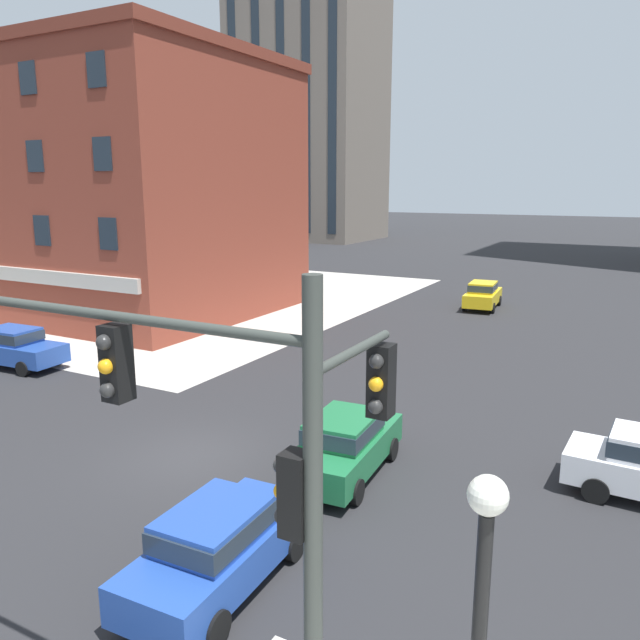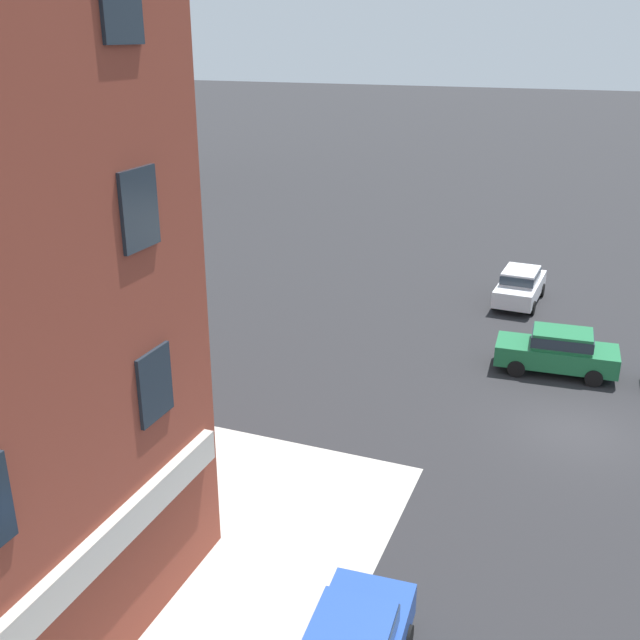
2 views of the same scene
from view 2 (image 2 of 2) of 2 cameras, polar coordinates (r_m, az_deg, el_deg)
ground_plane at (r=25.57m, az=18.94°, el=-8.04°), size 320.00×320.00×0.00m
car_main_southbound_near at (r=29.18m, az=17.77°, el=-2.18°), size 2.11×4.51×1.68m
car_cross_eastbound at (r=36.24m, az=15.07°, el=2.64°), size 4.48×2.05×1.68m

